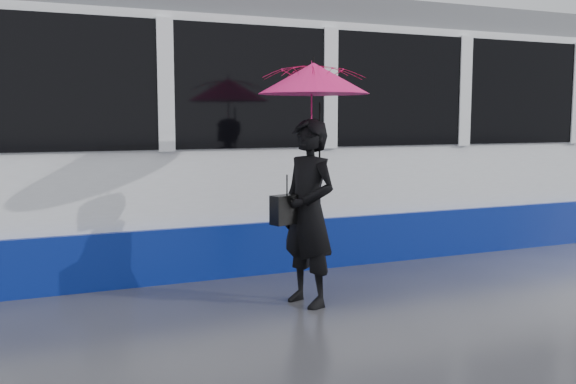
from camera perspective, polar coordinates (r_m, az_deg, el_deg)
name	(u,v)px	position (r m, az deg, el deg)	size (l,w,h in m)	color
ground	(251,309)	(6.35, -3.34, -10.32)	(90.00, 90.00, 0.00)	#2E2E33
rails	(187,257)	(8.67, -8.98, -5.73)	(34.00, 1.51, 0.02)	#3F3D38
tram	(438,132)	(10.20, 13.23, 5.23)	(26.00, 2.56, 3.35)	white
woman	(308,213)	(6.30, 1.82, -1.87)	(0.67, 0.44, 1.84)	black
umbrella	(313,100)	(6.25, 2.28, 8.15)	(1.35, 1.35, 1.24)	#FB1594
handbag	(287,209)	(6.22, -0.09, -1.55)	(0.36, 0.23, 0.46)	black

